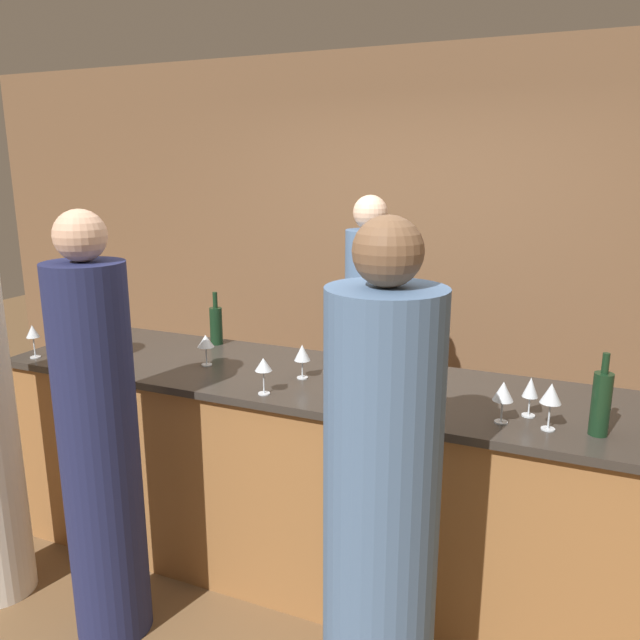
{
  "coord_description": "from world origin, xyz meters",
  "views": [
    {
      "loc": [
        1.12,
        -2.55,
        1.99
      ],
      "look_at": [
        -0.01,
        0.1,
        1.28
      ],
      "focal_mm": 35.0,
      "sensor_mm": 36.0,
      "label": 1
    }
  ],
  "objects_px": {
    "bartender": "(368,357)",
    "guest_1": "(381,519)",
    "wine_bottle_0": "(601,403)",
    "guest_2": "(100,448)",
    "wine_bottle_1": "(216,325)"
  },
  "relations": [
    {
      "from": "bartender",
      "to": "guest_2",
      "type": "relative_size",
      "value": 1.0
    },
    {
      "from": "wine_bottle_0",
      "to": "bartender",
      "type": "bearing_deg",
      "value": 140.02
    },
    {
      "from": "bartender",
      "to": "guest_1",
      "type": "bearing_deg",
      "value": 110.45
    },
    {
      "from": "guest_1",
      "to": "wine_bottle_1",
      "type": "distance_m",
      "value": 1.71
    },
    {
      "from": "guest_2",
      "to": "wine_bottle_1",
      "type": "xyz_separation_m",
      "value": [
        -0.08,
        1.02,
        0.28
      ]
    },
    {
      "from": "wine_bottle_1",
      "to": "guest_2",
      "type": "bearing_deg",
      "value": -85.71
    },
    {
      "from": "guest_1",
      "to": "wine_bottle_0",
      "type": "relative_size",
      "value": 5.9
    },
    {
      "from": "wine_bottle_0",
      "to": "wine_bottle_1",
      "type": "bearing_deg",
      "value": 166.27
    },
    {
      "from": "guest_1",
      "to": "wine_bottle_0",
      "type": "distance_m",
      "value": 0.92
    },
    {
      "from": "wine_bottle_0",
      "to": "guest_1",
      "type": "bearing_deg",
      "value": -137.22
    },
    {
      "from": "guest_2",
      "to": "wine_bottle_0",
      "type": "bearing_deg",
      "value": 16.37
    },
    {
      "from": "bartender",
      "to": "wine_bottle_1",
      "type": "xyz_separation_m",
      "value": [
        -0.69,
        -0.58,
        0.27
      ]
    },
    {
      "from": "guest_1",
      "to": "guest_2",
      "type": "xyz_separation_m",
      "value": [
        -1.23,
        0.04,
        0.0
      ]
    },
    {
      "from": "bartender",
      "to": "wine_bottle_1",
      "type": "relative_size",
      "value": 6.22
    },
    {
      "from": "guest_1",
      "to": "guest_2",
      "type": "bearing_deg",
      "value": 177.91
    }
  ]
}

